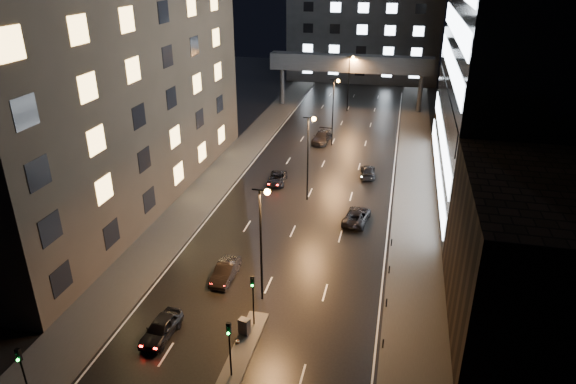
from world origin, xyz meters
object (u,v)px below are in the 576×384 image
at_px(car_toward_a, 357,216).
at_px(utility_cabinet, 244,326).
at_px(car_away_c, 277,179).
at_px(car_away_b, 225,271).
at_px(car_toward_b, 368,171).
at_px(car_away_d, 322,137).
at_px(car_away_a, 161,328).

xyz_separation_m(car_toward_a, utility_cabinet, (-6.40, -20.28, 0.08)).
bearing_deg(car_away_c, car_away_b, -92.93).
distance_m(car_away_b, car_toward_b, 28.58).
distance_m(car_away_b, car_away_d, 38.99).
distance_m(car_away_a, car_away_b, 8.68).
bearing_deg(car_away_b, car_away_c, 92.78).
bearing_deg(car_away_a, car_toward_b, 74.24).
bearing_deg(car_toward_b, utility_cabinet, 74.43).
distance_m(car_toward_a, utility_cabinet, 21.26).
relative_size(car_away_b, car_toward_b, 0.97).
distance_m(car_away_b, car_away_c, 21.74).
distance_m(car_toward_a, car_toward_b, 13.19).
distance_m(car_toward_b, utility_cabinet, 34.09).
relative_size(car_toward_a, utility_cabinet, 4.01).
xyz_separation_m(car_away_b, utility_cabinet, (3.88, -6.83, 0.04)).
bearing_deg(car_away_d, car_away_c, -95.96).
height_order(car_away_a, car_away_c, car_away_a).
relative_size(car_away_d, car_toward_b, 1.22).
height_order(car_away_b, car_away_d, car_away_d).
distance_m(car_away_c, car_toward_b, 12.06).
bearing_deg(utility_cabinet, car_away_d, 106.35).
bearing_deg(utility_cabinet, car_away_a, -151.12).
xyz_separation_m(car_away_d, car_toward_a, (8.04, -25.48, -0.11)).
xyz_separation_m(car_away_c, car_toward_b, (11.02, 4.90, 0.04)).
relative_size(car_away_b, car_away_c, 0.98).
xyz_separation_m(car_away_a, car_toward_a, (12.44, 21.85, -0.05)).
xyz_separation_m(car_away_a, utility_cabinet, (6.04, 1.57, 0.03)).
bearing_deg(utility_cabinet, car_away_c, 113.32).
bearing_deg(car_away_d, car_away_b, -89.69).
xyz_separation_m(car_away_b, car_away_d, (2.24, 38.93, 0.08)).
distance_m(car_away_c, car_away_d, 17.44).
relative_size(car_away_a, car_toward_b, 0.96).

